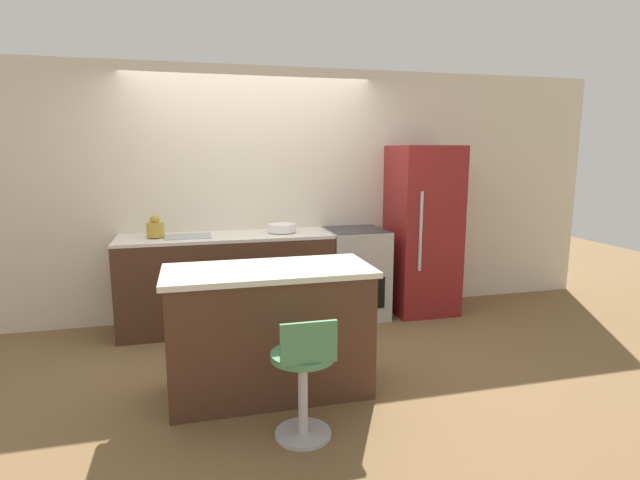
% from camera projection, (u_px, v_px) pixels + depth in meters
% --- Properties ---
extents(ground_plane, '(14.00, 14.00, 0.00)m').
position_uv_depth(ground_plane, '(264.00, 334.00, 4.83)').
color(ground_plane, brown).
extents(wall_back, '(8.00, 0.06, 2.60)m').
position_uv_depth(wall_back, '(253.00, 194.00, 5.23)').
color(wall_back, beige).
rests_on(wall_back, ground_plane).
extents(back_counter, '(2.07, 0.61, 0.94)m').
position_uv_depth(back_counter, '(227.00, 281.00, 4.98)').
color(back_counter, '#4C2D1E').
rests_on(back_counter, ground_plane).
extents(kitchen_island, '(1.47, 0.67, 0.93)m').
position_uv_depth(kitchen_island, '(270.00, 330.00, 3.61)').
color(kitchen_island, '#4C2D1E').
rests_on(kitchen_island, ground_plane).
extents(oven_range, '(0.60, 0.62, 0.94)m').
position_uv_depth(oven_range, '(356.00, 273.00, 5.31)').
color(oven_range, '#B7B2A8').
rests_on(oven_range, ground_plane).
extents(refrigerator, '(0.67, 0.67, 1.81)m').
position_uv_depth(refrigerator, '(422.00, 230.00, 5.40)').
color(refrigerator, maroon).
rests_on(refrigerator, ground_plane).
extents(stool_chair, '(0.39, 0.39, 0.80)m').
position_uv_depth(stool_chair, '(304.00, 378.00, 3.02)').
color(stool_chair, '#B7B7BC').
rests_on(stool_chair, ground_plane).
extents(kettle, '(0.16, 0.16, 0.21)m').
position_uv_depth(kettle, '(155.00, 228.00, 4.74)').
color(kettle, '#B29333').
rests_on(kettle, back_counter).
extents(mixing_bowl, '(0.28, 0.28, 0.08)m').
position_uv_depth(mixing_bowl, '(282.00, 228.00, 5.05)').
color(mixing_bowl, white).
rests_on(mixing_bowl, back_counter).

